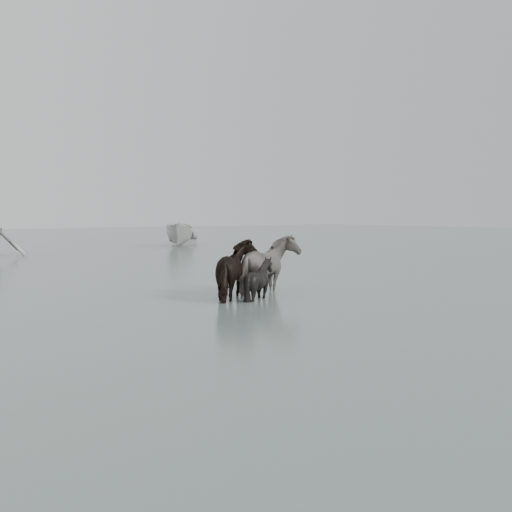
# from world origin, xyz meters

# --- Properties ---
(ground) EXTENTS (140.00, 140.00, 0.00)m
(ground) POSITION_xyz_m (0.00, 0.00, 0.00)
(ground) COLOR #4C5A56
(ground) RESTS_ON ground
(pony_pinto) EXTENTS (2.26, 1.62, 1.74)m
(pony_pinto) POSITION_xyz_m (0.63, 0.52, 0.87)
(pony_pinto) COLOR black
(pony_pinto) RESTS_ON ground
(pony_dark) EXTENTS (1.95, 2.10, 1.71)m
(pony_dark) POSITION_xyz_m (-0.56, 0.12, 0.86)
(pony_dark) COLOR black
(pony_dark) RESTS_ON ground
(pony_black) EXTENTS (1.38, 1.28, 1.28)m
(pony_black) POSITION_xyz_m (-0.27, -0.24, 0.64)
(pony_black) COLOR black
(pony_black) RESTS_ON ground
(boat_small) EXTENTS (3.70, 4.25, 1.59)m
(boat_small) POSITION_xyz_m (10.53, 21.39, 0.80)
(boat_small) COLOR #ADAEA9
(boat_small) RESTS_ON ground
(skiff_port) EXTENTS (4.00, 4.99, 0.75)m
(skiff_port) POSITION_xyz_m (12.96, 24.82, 0.38)
(skiff_port) COLOR #9A9C9A
(skiff_port) RESTS_ON ground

